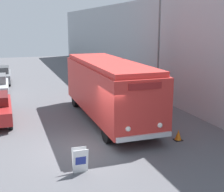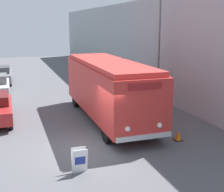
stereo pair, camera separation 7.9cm
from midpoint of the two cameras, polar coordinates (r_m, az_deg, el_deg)
ground_plane at (r=13.73m, az=-4.39°, el=-9.44°), size 80.00×80.00×0.00m
building_wall_right at (r=24.64m, az=5.98°, el=9.01°), size 0.30×60.00×7.07m
vintage_bus at (r=17.16m, az=-0.80°, el=1.69°), size 2.64×9.59×3.29m
sign_board at (r=11.52m, az=-6.04°, el=-11.67°), size 0.55×0.34×0.91m
streetlamp at (r=20.14m, az=8.46°, el=10.97°), size 0.36×0.36×7.13m
traffic_cone at (r=14.77m, az=11.87°, el=-7.04°), size 0.36×0.36×0.49m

